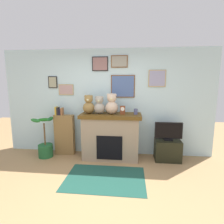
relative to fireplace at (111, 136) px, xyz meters
name	(u,v)px	position (x,y,z in m)	size (l,w,h in m)	color
ground_plane	(89,201)	(-0.14, -1.64, -0.54)	(12.00, 12.00, 0.00)	#9F7C50
back_wall	(107,102)	(-0.14, 0.36, 0.76)	(5.20, 0.15, 2.60)	silver
fireplace	(111,136)	(0.00, 0.00, 0.00)	(1.41, 0.65, 1.08)	gray
bookshelf	(64,134)	(-1.18, 0.10, -0.01)	(0.48, 0.16, 1.21)	olive
potted_plant	(45,145)	(-1.59, -0.13, -0.24)	(0.52, 0.58, 0.98)	#1E592D
tv_stand	(167,150)	(1.33, 0.00, -0.30)	(0.58, 0.40, 0.48)	black
television	(168,132)	(1.33, 0.00, 0.15)	(0.62, 0.14, 0.42)	black
area_rug	(105,178)	(0.00, -0.97, -0.54)	(1.50, 1.04, 0.01)	#1B483D
candle_jar	(136,112)	(0.58, -0.02, 0.60)	(0.09, 0.09, 0.13)	#4C517A
mantel_clock	(123,110)	(0.28, -0.02, 0.63)	(0.11, 0.08, 0.19)	brown
teddy_bear_tan	(89,105)	(-0.52, -0.02, 0.73)	(0.27, 0.27, 0.44)	olive
teddy_bear_cream	(99,106)	(-0.26, -0.02, 0.72)	(0.26, 0.26, 0.42)	gray
teddy_bear_grey	(112,105)	(0.02, -0.02, 0.75)	(0.30, 0.30, 0.48)	#C6AD94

